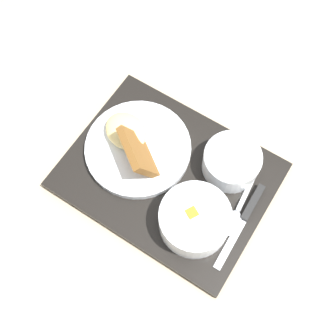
{
  "coord_description": "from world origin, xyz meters",
  "views": [
    {
      "loc": [
        -0.14,
        0.29,
        0.8
      ],
      "look_at": [
        0.0,
        0.0,
        0.05
      ],
      "focal_mm": 45.0,
      "sensor_mm": 36.0,
      "label": 1
    }
  ],
  "objects": [
    {
      "name": "ground_plane",
      "position": [
        0.0,
        0.0,
        0.0
      ],
      "size": [
        4.0,
        4.0,
        0.0
      ],
      "primitive_type": "plane",
      "color": "tan"
    },
    {
      "name": "serving_tray",
      "position": [
        0.0,
        0.0,
        0.01
      ],
      "size": [
        0.44,
        0.35,
        0.02
      ],
      "color": "black",
      "rests_on": "ground_plane"
    },
    {
      "name": "bowl_salad",
      "position": [
        -0.09,
        0.07,
        0.05
      ],
      "size": [
        0.13,
        0.13,
        0.06
      ],
      "color": "silver",
      "rests_on": "serving_tray"
    },
    {
      "name": "bowl_soup",
      "position": [
        -0.11,
        -0.07,
        0.05
      ],
      "size": [
        0.11,
        0.11,
        0.06
      ],
      "color": "silver",
      "rests_on": "serving_tray"
    },
    {
      "name": "plate_main",
      "position": [
        0.08,
        -0.02,
        0.04
      ],
      "size": [
        0.22,
        0.22,
        0.09
      ],
      "color": "silver",
      "rests_on": "serving_tray"
    },
    {
      "name": "knife",
      "position": [
        -0.17,
        0.01,
        0.02
      ],
      "size": [
        0.03,
        0.19,
        0.01
      ],
      "rotation": [
        0.0,
        0.0,
        1.48
      ],
      "color": "silver",
      "rests_on": "serving_tray"
    },
    {
      "name": "spoon",
      "position": [
        -0.16,
        0.02,
        0.02
      ],
      "size": [
        0.03,
        0.16,
        0.01
      ],
      "rotation": [
        0.0,
        0.0,
        1.55
      ],
      "color": "silver",
      "rests_on": "serving_tray"
    }
  ]
}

